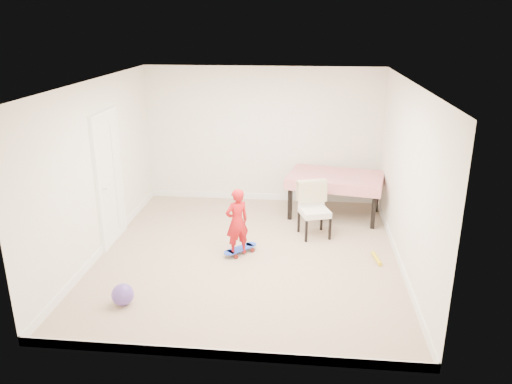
# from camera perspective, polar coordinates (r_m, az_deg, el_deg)

# --- Properties ---
(ground) EXTENTS (5.00, 5.00, 0.00)m
(ground) POSITION_cam_1_polar(r_m,az_deg,el_deg) (7.69, -0.90, -7.17)
(ground) COLOR tan
(ground) RESTS_ON ground
(ceiling) EXTENTS (4.50, 5.00, 0.04)m
(ceiling) POSITION_cam_1_polar(r_m,az_deg,el_deg) (6.94, -1.01, 12.29)
(ceiling) COLOR silver
(ceiling) RESTS_ON wall_back
(wall_back) EXTENTS (4.50, 0.04, 2.60)m
(wall_back) POSITION_cam_1_polar(r_m,az_deg,el_deg) (9.59, 0.78, 6.45)
(wall_back) COLOR silver
(wall_back) RESTS_ON ground
(wall_front) EXTENTS (4.50, 0.04, 2.60)m
(wall_front) POSITION_cam_1_polar(r_m,az_deg,el_deg) (4.91, -4.32, -6.32)
(wall_front) COLOR silver
(wall_front) RESTS_ON ground
(wall_left) EXTENTS (0.04, 5.00, 2.60)m
(wall_left) POSITION_cam_1_polar(r_m,az_deg,el_deg) (7.78, -17.51, 2.52)
(wall_left) COLOR silver
(wall_left) RESTS_ON ground
(wall_right) EXTENTS (0.04, 5.00, 2.60)m
(wall_right) POSITION_cam_1_polar(r_m,az_deg,el_deg) (7.30, 16.71, 1.53)
(wall_right) COLOR silver
(wall_right) RESTS_ON ground
(door) EXTENTS (0.11, 0.94, 2.11)m
(door) POSITION_cam_1_polar(r_m,az_deg,el_deg) (8.12, -16.46, 1.27)
(door) COLOR white
(door) RESTS_ON ground
(baseboard_back) EXTENTS (4.50, 0.02, 0.12)m
(baseboard_back) POSITION_cam_1_polar(r_m,az_deg,el_deg) (9.95, 0.75, -0.52)
(baseboard_back) COLOR white
(baseboard_back) RESTS_ON ground
(baseboard_front) EXTENTS (4.50, 0.02, 0.12)m
(baseboard_front) POSITION_cam_1_polar(r_m,az_deg,el_deg) (5.55, -4.01, -18.00)
(baseboard_front) COLOR white
(baseboard_front) RESTS_ON ground
(baseboard_left) EXTENTS (0.02, 5.00, 0.12)m
(baseboard_left) POSITION_cam_1_polar(r_m,az_deg,el_deg) (8.21, -16.71, -5.80)
(baseboard_left) COLOR white
(baseboard_left) RESTS_ON ground
(baseboard_right) EXTENTS (0.02, 5.00, 0.12)m
(baseboard_right) POSITION_cam_1_polar(r_m,az_deg,el_deg) (7.75, 15.92, -7.23)
(baseboard_right) COLOR white
(baseboard_right) RESTS_ON ground
(dining_table) EXTENTS (1.82, 1.33, 0.78)m
(dining_table) POSITION_cam_1_polar(r_m,az_deg,el_deg) (9.15, 8.97, -0.36)
(dining_table) COLOR #AE0B09
(dining_table) RESTS_ON ground
(dining_chair) EXTENTS (0.66, 0.71, 0.91)m
(dining_chair) POSITION_cam_1_polar(r_m,az_deg,el_deg) (8.21, 6.72, -2.06)
(dining_chair) COLOR silver
(dining_chair) RESTS_ON ground
(skateboard) EXTENTS (0.57, 0.59, 0.09)m
(skateboard) POSITION_cam_1_polar(r_m,az_deg,el_deg) (7.71, -1.79, -6.71)
(skateboard) COLOR blue
(skateboard) RESTS_ON ground
(child) EXTENTS (0.45, 0.42, 1.04)m
(child) POSITION_cam_1_polar(r_m,az_deg,el_deg) (7.46, -2.18, -3.68)
(child) COLOR #B51217
(child) RESTS_ON ground
(balloon) EXTENTS (0.28, 0.28, 0.28)m
(balloon) POSITION_cam_1_polar(r_m,az_deg,el_deg) (6.60, -15.00, -11.26)
(balloon) COLOR #5F43A3
(balloon) RESTS_ON ground
(foam_toy) EXTENTS (0.12, 0.40, 0.06)m
(foam_toy) POSITION_cam_1_polar(r_m,az_deg,el_deg) (7.72, 13.62, -7.39)
(foam_toy) COLOR yellow
(foam_toy) RESTS_ON ground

